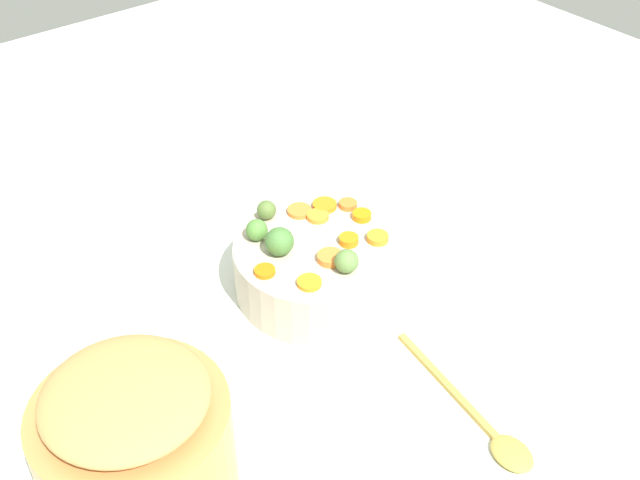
{
  "coord_description": "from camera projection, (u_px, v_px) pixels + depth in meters",
  "views": [
    {
      "loc": [
        -0.61,
        -0.75,
        0.86
      ],
      "look_at": [
        -0.01,
        -0.01,
        0.12
      ],
      "focal_mm": 44.67,
      "sensor_mm": 36.0,
      "label": 1
    }
  ],
  "objects": [
    {
      "name": "tabletop",
      "position": [
        322.0,
        284.0,
        1.29
      ],
      "size": [
        2.4,
        2.4,
        0.02
      ],
      "primitive_type": "cube",
      "color": "silver",
      "rests_on": "ground"
    },
    {
      "name": "serving_bowl_carrots",
      "position": [
        320.0,
        267.0,
        1.24
      ],
      "size": [
        0.27,
        0.27,
        0.09
      ],
      "primitive_type": "cylinder",
      "color": "#B9AB95",
      "rests_on": "tabletop"
    },
    {
      "name": "metal_pot",
      "position": [
        137.0,
        451.0,
        0.93
      ],
      "size": [
        0.23,
        0.23,
        0.15
      ],
      "primitive_type": "cylinder",
      "color": "#CC8144",
      "rests_on": "tabletop"
    },
    {
      "name": "stuffing_mound",
      "position": [
        125.0,
        397.0,
        0.87
      ],
      "size": [
        0.19,
        0.19,
        0.04
      ],
      "primitive_type": "ellipsoid",
      "color": "tan",
      "rests_on": "metal_pot"
    },
    {
      "name": "carrot_slice_0",
      "position": [
        318.0,
        216.0,
        1.27
      ],
      "size": [
        0.04,
        0.04,
        0.01
      ],
      "primitive_type": "cylinder",
      "rotation": [
        0.0,
        0.0,
        3.22
      ],
      "color": "orange",
      "rests_on": "serving_bowl_carrots"
    },
    {
      "name": "carrot_slice_1",
      "position": [
        325.0,
        205.0,
        1.29
      ],
      "size": [
        0.05,
        0.05,
        0.01
      ],
      "primitive_type": "cylinder",
      "rotation": [
        0.0,
        0.0,
        1.19
      ],
      "color": "orange",
      "rests_on": "serving_bowl_carrots"
    },
    {
      "name": "carrot_slice_2",
      "position": [
        363.0,
        217.0,
        1.26
      ],
      "size": [
        0.04,
        0.04,
        0.01
      ],
      "primitive_type": "cylinder",
      "rotation": [
        0.0,
        0.0,
        4.95
      ],
      "color": "orange",
      "rests_on": "serving_bowl_carrots"
    },
    {
      "name": "carrot_slice_3",
      "position": [
        330.0,
        258.0,
        1.18
      ],
      "size": [
        0.05,
        0.05,
        0.01
      ],
      "primitive_type": "cylinder",
      "rotation": [
        0.0,
        0.0,
        2.78
      ],
      "color": "orange",
      "rests_on": "serving_bowl_carrots"
    },
    {
      "name": "carrot_slice_4",
      "position": [
        299.0,
        211.0,
        1.28
      ],
      "size": [
        0.05,
        0.05,
        0.01
      ],
      "primitive_type": "cylinder",
      "rotation": [
        0.0,
        0.0,
        0.74
      ],
      "color": "orange",
      "rests_on": "serving_bowl_carrots"
    },
    {
      "name": "carrot_slice_5",
      "position": [
        378.0,
        238.0,
        1.22
      ],
      "size": [
        0.03,
        0.03,
        0.01
      ],
      "primitive_type": "cylinder",
      "rotation": [
        0.0,
        0.0,
        4.68
      ],
      "color": "orange",
      "rests_on": "serving_bowl_carrots"
    },
    {
      "name": "carrot_slice_6",
      "position": [
        309.0,
        282.0,
        1.14
      ],
      "size": [
        0.04,
        0.04,
        0.01
      ],
      "primitive_type": "cylinder",
      "rotation": [
        0.0,
        0.0,
        1.69
      ],
      "color": "orange",
      "rests_on": "serving_bowl_carrots"
    },
    {
      "name": "carrot_slice_7",
      "position": [
        349.0,
        240.0,
        1.22
      ],
      "size": [
        0.04,
        0.04,
        0.01
      ],
      "primitive_type": "cylinder",
      "rotation": [
        0.0,
        0.0,
        3.73
      ],
      "color": "orange",
      "rests_on": "serving_bowl_carrots"
    },
    {
      "name": "carrot_slice_8",
      "position": [
        265.0,
        271.0,
        1.16
      ],
      "size": [
        0.04,
        0.04,
        0.01
      ],
      "primitive_type": "cylinder",
      "rotation": [
        0.0,
        0.0,
        1.82
      ],
      "color": "orange",
      "rests_on": "serving_bowl_carrots"
    },
    {
      "name": "carrot_slice_9",
      "position": [
        348.0,
        204.0,
        1.29
      ],
      "size": [
        0.03,
        0.03,
        0.01
      ],
      "primitive_type": "cylinder",
      "rotation": [
        0.0,
        0.0,
        4.68
      ],
      "color": "orange",
      "rests_on": "serving_bowl_carrots"
    },
    {
      "name": "brussels_sprout_0",
      "position": [
        279.0,
        242.0,
        1.19
      ],
      "size": [
        0.04,
        0.04,
        0.04
      ],
      "primitive_type": "sphere",
      "color": "#447536",
      "rests_on": "serving_bowl_carrots"
    },
    {
      "name": "brussels_sprout_1",
      "position": [
        346.0,
        261.0,
        1.16
      ],
      "size": [
        0.04,
        0.04,
        0.04
      ],
      "primitive_type": "sphere",
      "color": "#5A803F",
      "rests_on": "serving_bowl_carrots"
    },
    {
      "name": "brussels_sprout_2",
      "position": [
        257.0,
        230.0,
        1.22
      ],
      "size": [
        0.03,
        0.03,
        0.03
      ],
      "primitive_type": "sphere",
      "color": "#4D8036",
      "rests_on": "serving_bowl_carrots"
    },
    {
      "name": "brussels_sprout_3",
      "position": [
        266.0,
        210.0,
        1.26
      ],
      "size": [
        0.03,
        0.03,
        0.03
      ],
      "primitive_type": "sphere",
      "color": "#526C31",
      "rests_on": "serving_bowl_carrots"
    },
    {
      "name": "wooden_spoon",
      "position": [
        489.0,
        429.0,
        1.04
      ],
      "size": [
        0.07,
        0.28,
        0.01
      ],
      "color": "#B1903F",
      "rests_on": "tabletop"
    }
  ]
}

